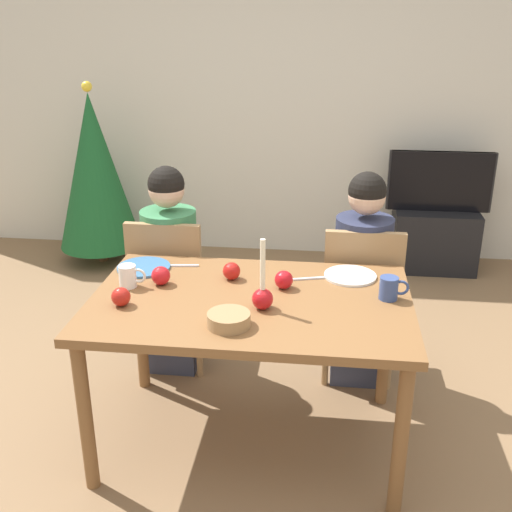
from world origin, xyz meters
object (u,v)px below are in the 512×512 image
tv_stand (434,239)px  christmas_tree (95,172)px  dining_table (251,315)px  bowl_walnuts (229,320)px  candle_centerpiece (263,295)px  apple_far_edge (284,280)px  chair_right (361,295)px  chair_left (170,285)px  mug_left (128,276)px  apple_by_right_mug (161,276)px  person_left_child (171,273)px  mug_right (390,288)px  apple_by_left_plate (121,297)px  apple_near_candle (232,271)px  plate_right (350,276)px  person_right_child (361,282)px  plate_left (144,267)px  tv (440,181)px

tv_stand → christmas_tree: (-2.67, -0.17, 0.51)m
dining_table → bowl_walnuts: (-0.05, -0.26, 0.11)m
candle_centerpiece → apple_far_edge: (0.07, 0.22, -0.02)m
chair_right → chair_left: bearing=180.0°
mug_left → apple_by_right_mug: (0.14, 0.04, -0.01)m
person_left_child → candle_centerpiece: size_ratio=3.77×
mug_right → bowl_walnuts: bearing=-153.2°
candle_centerpiece → apple_by_left_plate: (-0.60, -0.04, -0.02)m
mug_right → apple_far_edge: (-0.46, 0.06, -0.01)m
apple_by_left_plate → apple_by_right_mug: (0.11, 0.23, 0.00)m
apple_near_candle → apple_by_left_plate: same height
christmas_tree → bowl_walnuts: christmas_tree is taller
chair_left → apple_by_left_plate: (-0.01, -0.74, 0.28)m
chair_left → mug_right: (1.13, -0.54, 0.29)m
mug_right → apple_far_edge: mug_right is taller
chair_right → plate_right: (-0.08, -0.32, 0.24)m
christmas_tree → apple_by_right_mug: size_ratio=16.53×
plate_right → apple_by_left_plate: apple_by_left_plate is taller
person_left_child → person_right_child: bearing=0.0°
dining_table → tv_stand: dining_table is taller
dining_table → chair_left: (-0.53, 0.61, -0.15)m
person_left_child → candle_centerpiece: (0.59, -0.73, 0.25)m
tv_stand → chair_right: bearing=-111.0°
person_left_child → apple_near_candle: 0.65m
dining_table → mug_left: size_ratio=11.16×
person_left_child → mug_left: bearing=-93.6°
bowl_walnuts → christmas_tree: bearing=121.2°
mug_right → person_left_child: bearing=153.0°
plate_left → mug_right: bearing=-10.0°
person_left_child → tv: person_left_child is taller
dining_table → candle_centerpiece: size_ratio=4.50×
dining_table → tv_stand: size_ratio=2.19×
dining_table → chair_right: chair_right is taller
person_left_child → apple_far_edge: size_ratio=13.94×
dining_table → chair_left: 0.82m
chair_right → mug_right: (0.09, -0.54, 0.29)m
dining_table → tv_stand: bearing=63.2°
candle_centerpiece → apple_by_right_mug: bearing=158.7°
chair_left → person_left_child: person_left_child is taller
person_right_child → plate_left: (-1.07, -0.37, 0.19)m
tv → mug_left: size_ratio=6.30×
candle_centerpiece → mug_right: size_ratio=2.43×
plate_left → plate_right: 1.00m
person_left_child → mug_left: person_left_child is taller
mug_left → person_left_child: bearing=86.4°
person_right_child → plate_left: person_right_child is taller
christmas_tree → apple_by_right_mug: bearing=-62.1°
christmas_tree → apple_by_right_mug: 2.31m
candle_centerpiece → christmas_tree: bearing=125.2°
apple_by_right_mug → bowl_walnuts: bearing=-44.0°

